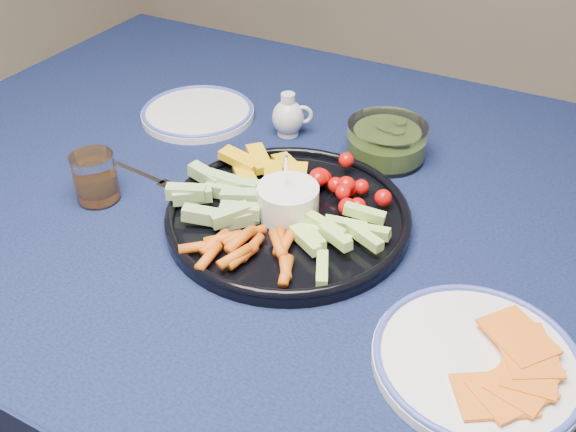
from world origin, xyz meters
The scene contains 9 objects.
dining_table centered at (0.00, 0.00, 0.66)m, with size 1.67×1.07×0.75m.
crudite_platter centered at (-0.06, -0.09, 0.77)m, with size 0.37×0.37×0.12m.
creamer_pitcher centered at (-0.18, 0.15, 0.78)m, with size 0.07×0.06×0.08m.
pickle_bowl centered at (0.00, 0.16, 0.78)m, with size 0.14×0.14×0.06m.
cheese_plate centered at (0.27, -0.23, 0.76)m, with size 0.24×0.24×0.03m.
juice_tumbler centered at (-0.35, -0.17, 0.78)m, with size 0.07×0.07×0.08m.
fork_left centered at (-0.32, -0.09, 0.75)m, with size 0.16×0.03×0.00m.
fork_right centered at (0.24, -0.30, 0.75)m, with size 0.12×0.13×0.00m.
side_plate_extra centered at (-0.37, 0.13, 0.76)m, with size 0.22×0.22×0.02m.
Camera 1 is at (0.31, -0.77, 1.33)m, focal length 40.00 mm.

